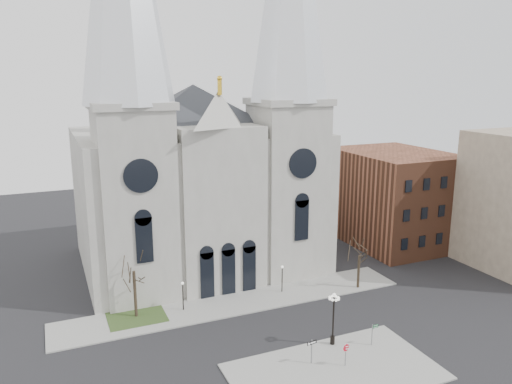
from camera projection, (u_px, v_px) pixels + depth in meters
name	position (u px, v px, depth m)	size (l,w,h in m)	color
ground	(278.00, 351.00, 46.55)	(160.00, 160.00, 0.00)	black
sidewalk_near	(335.00, 372.00, 43.21)	(18.00, 10.00, 0.14)	gray
sidewalk_far	(236.00, 303.00, 56.38)	(40.00, 6.00, 0.14)	gray
grass_patch	(136.00, 317.00, 53.04)	(6.00, 5.00, 0.18)	#2B401B
cathedral	(201.00, 129.00, 62.80)	(33.00, 26.66, 54.00)	#99978E
bg_building_brick	(393.00, 197.00, 76.16)	(14.00, 18.00, 14.00)	brown
tree_left	(134.00, 268.00, 51.79)	(3.20, 3.20, 7.50)	black
tree_right	(359.00, 253.00, 59.35)	(3.20, 3.20, 6.00)	black
ped_lamp_left	(183.00, 291.00, 54.01)	(0.32, 0.32, 3.26)	black
ped_lamp_right	(282.00, 274.00, 58.61)	(0.32, 0.32, 3.26)	black
stop_sign	(346.00, 350.00, 43.66)	(0.77, 0.17, 2.15)	slate
globe_lamp	(334.00, 312.00, 46.81)	(1.26, 1.26, 5.22)	black
one_way_sign	(312.00, 347.00, 44.02)	(1.00, 0.17, 2.30)	slate
street_name_sign	(373.00, 333.00, 47.13)	(0.68, 0.09, 2.11)	slate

